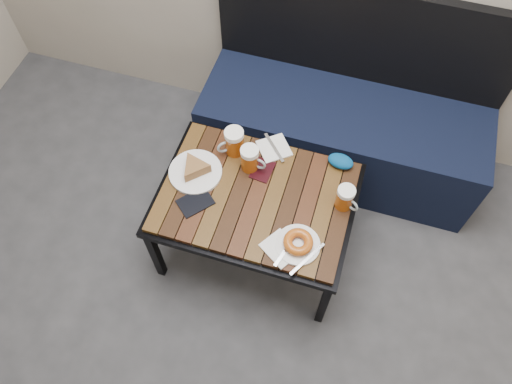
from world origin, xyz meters
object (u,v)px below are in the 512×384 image
(plate_pie, at_px, (195,170))
(plate_bagel, at_px, (298,243))
(passport_burgundy, at_px, (263,170))
(cafe_table, at_px, (256,201))
(beer_mug_right, at_px, (345,198))
(passport_navy, at_px, (195,202))
(beer_mug_left, at_px, (234,142))
(bench, at_px, (342,128))
(knit_pouch, at_px, (341,161))
(beer_mug_centre, at_px, (250,159))

(plate_pie, xyz_separation_m, plate_bagel, (0.51, -0.21, -0.01))
(plate_pie, distance_m, passport_burgundy, 0.29)
(cafe_table, bearing_deg, plate_bagel, -37.41)
(beer_mug_right, relative_size, passport_navy, 0.85)
(beer_mug_left, relative_size, passport_navy, 0.97)
(bench, xyz_separation_m, passport_navy, (-0.50, -0.74, 0.20))
(bench, distance_m, cafe_table, 0.70)
(passport_burgundy, bearing_deg, passport_navy, -127.25)
(beer_mug_right, distance_m, passport_burgundy, 0.38)
(plate_bagel, bearing_deg, plate_pie, 158.15)
(bench, height_order, plate_pie, bench)
(beer_mug_left, relative_size, knit_pouch, 1.19)
(beer_mug_right, xyz_separation_m, plate_bagel, (-0.13, -0.24, -0.04))
(bench, distance_m, beer_mug_right, 0.63)
(plate_bagel, distance_m, passport_burgundy, 0.39)
(cafe_table, height_order, plate_pie, plate_pie)
(plate_bagel, bearing_deg, bench, 87.19)
(beer_mug_centre, bearing_deg, beer_mug_right, -1.23)
(cafe_table, relative_size, beer_mug_right, 7.11)
(passport_navy, distance_m, knit_pouch, 0.65)
(cafe_table, bearing_deg, bench, 67.00)
(plate_pie, height_order, passport_burgundy, plate_pie)
(beer_mug_left, xyz_separation_m, knit_pouch, (0.47, 0.07, -0.04))
(passport_burgundy, bearing_deg, beer_mug_left, 163.55)
(cafe_table, relative_size, knit_pouch, 7.34)
(plate_pie, xyz_separation_m, knit_pouch, (0.59, 0.23, -0.00))
(beer_mug_left, xyz_separation_m, plate_bagel, (0.39, -0.37, -0.05))
(beer_mug_left, xyz_separation_m, beer_mug_centre, (0.09, -0.06, -0.00))
(passport_navy, bearing_deg, beer_mug_left, 117.00)
(beer_mug_left, relative_size, beer_mug_centre, 1.07)
(beer_mug_right, xyz_separation_m, passport_burgundy, (-0.37, 0.07, -0.06))
(cafe_table, xyz_separation_m, beer_mug_left, (-0.16, 0.19, 0.11))
(beer_mug_right, xyz_separation_m, knit_pouch, (-0.06, 0.20, -0.03))
(plate_pie, bearing_deg, plate_bagel, -21.85)
(plate_pie, bearing_deg, beer_mug_right, 2.69)
(beer_mug_centre, height_order, plate_pie, beer_mug_centre)
(beer_mug_left, distance_m, plate_bagel, 0.53)
(cafe_table, relative_size, plate_bagel, 3.70)
(plate_bagel, xyz_separation_m, knit_pouch, (0.08, 0.43, 0.00))
(plate_pie, bearing_deg, passport_burgundy, 19.71)
(beer_mug_right, height_order, knit_pouch, beer_mug_right)
(bench, bearing_deg, plate_pie, -132.72)
(plate_bagel, distance_m, knit_pouch, 0.44)
(knit_pouch, bearing_deg, bench, 96.06)
(beer_mug_centre, xyz_separation_m, passport_navy, (-0.17, -0.24, -0.06))
(passport_navy, bearing_deg, cafe_table, 65.47)
(beer_mug_centre, height_order, plate_bagel, beer_mug_centre)
(cafe_table, height_order, passport_navy, passport_navy)
(knit_pouch, bearing_deg, beer_mug_centre, -160.75)
(cafe_table, distance_m, beer_mug_left, 0.27)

